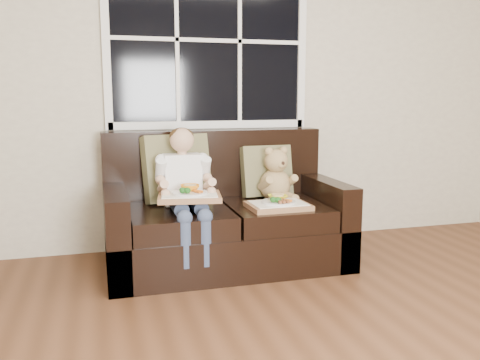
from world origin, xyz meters
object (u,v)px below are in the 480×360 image
object	(u,v)px
loveseat	(224,221)
child	(185,181)
tray_left	(190,195)
teddy_bear	(276,178)
tray_right	(278,204)

from	to	relation	value
loveseat	child	distance (m)	0.47
tray_left	child	bearing A→B (deg)	100.00
child	tray_left	world-z (taller)	child
teddy_bear	tray_right	xyz separation A→B (m)	(-0.09, -0.29, -0.13)
loveseat	tray_left	size ratio (longest dim) A/B	3.75
teddy_bear	loveseat	bearing A→B (deg)	170.57
child	loveseat	bearing A→B (deg)	21.37
child	tray_right	xyz separation A→B (m)	(0.62, -0.17, -0.16)
tray_left	tray_right	size ratio (longest dim) A/B	1.07
tray_left	tray_right	bearing A→B (deg)	7.88
loveseat	tray_right	distance (m)	0.47
child	tray_right	world-z (taller)	child
child	teddy_bear	size ratio (longest dim) A/B	2.06
teddy_bear	child	bearing A→B (deg)	180.00
child	teddy_bear	distance (m)	0.72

